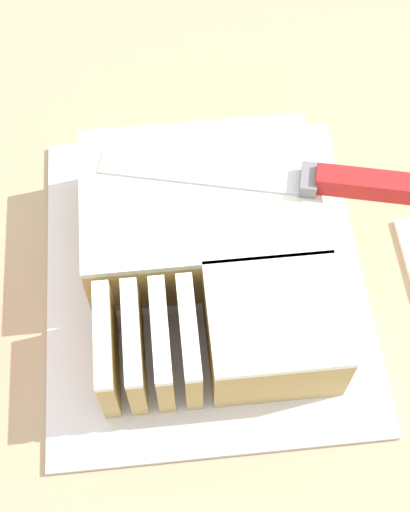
% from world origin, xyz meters
% --- Properties ---
extents(ground_plane, '(8.00, 8.00, 0.00)m').
position_xyz_m(ground_plane, '(0.00, 0.00, 0.00)').
color(ground_plane, '#4C4742').
extents(countertop, '(1.40, 1.10, 0.92)m').
position_xyz_m(countertop, '(0.00, 0.00, 0.46)').
color(countertop, tan).
rests_on(countertop, ground_plane).
extents(cake_board, '(0.32, 0.37, 0.01)m').
position_xyz_m(cake_board, '(-0.02, -0.05, 0.92)').
color(cake_board, silver).
rests_on(cake_board, countertop).
extents(cake, '(0.23, 0.28, 0.08)m').
position_xyz_m(cake, '(-0.02, -0.04, 0.96)').
color(cake, tan).
rests_on(cake, cake_board).
extents(knife, '(0.30, 0.10, 0.02)m').
position_xyz_m(knife, '(0.09, -0.01, 1.01)').
color(knife, silver).
rests_on(knife, cake).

